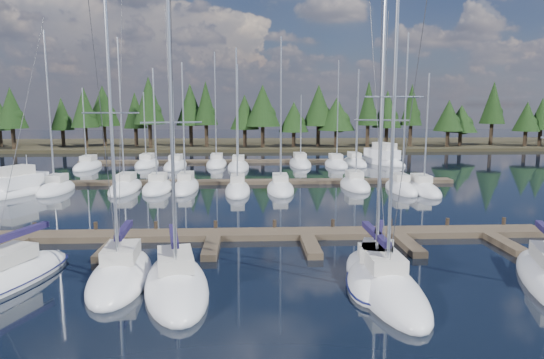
{
  "coord_description": "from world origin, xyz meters",
  "views": [
    {
      "loc": [
        2.32,
        -13.06,
        8.66
      ],
      "look_at": [
        3.97,
        22.0,
        3.23
      ],
      "focal_mm": 32.0,
      "sensor_mm": 36.0,
      "label": 1
    }
  ],
  "objects_px": {
    "main_dock": "(214,237)",
    "front_sailboat_3": "(176,284)",
    "motor_yacht_right": "(382,160)",
    "front_sailboat_4": "(376,273)",
    "front_sailboat_2": "(121,275)",
    "front_sailboat_5": "(384,283)",
    "motor_yacht_left": "(21,189)"
  },
  "relations": [
    {
      "from": "front_sailboat_2",
      "to": "front_sailboat_4",
      "type": "relative_size",
      "value": 1.04
    },
    {
      "from": "front_sailboat_2",
      "to": "motor_yacht_left",
      "type": "relative_size",
      "value": 1.57
    },
    {
      "from": "main_dock",
      "to": "front_sailboat_5",
      "type": "height_order",
      "value": "front_sailboat_5"
    },
    {
      "from": "front_sailboat_4",
      "to": "motor_yacht_right",
      "type": "distance_m",
      "value": 49.54
    },
    {
      "from": "motor_yacht_left",
      "to": "motor_yacht_right",
      "type": "relative_size",
      "value": 0.89
    },
    {
      "from": "front_sailboat_4",
      "to": "motor_yacht_left",
      "type": "xyz_separation_m",
      "value": [
        -28.78,
        24.92,
        0.21
      ]
    },
    {
      "from": "motor_yacht_left",
      "to": "front_sailboat_4",
      "type": "bearing_deg",
      "value": -40.88
    },
    {
      "from": "main_dock",
      "to": "front_sailboat_5",
      "type": "xyz_separation_m",
      "value": [
        8.66,
        -8.72,
        0.09
      ]
    },
    {
      "from": "front_sailboat_2",
      "to": "front_sailboat_3",
      "type": "relative_size",
      "value": 1.05
    },
    {
      "from": "front_sailboat_5",
      "to": "front_sailboat_4",
      "type": "bearing_deg",
      "value": 90.35
    },
    {
      "from": "main_dock",
      "to": "motor_yacht_right",
      "type": "xyz_separation_m",
      "value": [
        22.0,
        40.27,
        0.35
      ]
    },
    {
      "from": "main_dock",
      "to": "front_sailboat_2",
      "type": "xyz_separation_m",
      "value": [
        -4.11,
        -7.07,
        0.1
      ]
    },
    {
      "from": "motor_yacht_right",
      "to": "front_sailboat_4",
      "type": "bearing_deg",
      "value": -105.64
    },
    {
      "from": "front_sailboat_3",
      "to": "front_sailboat_4",
      "type": "height_order",
      "value": "front_sailboat_4"
    },
    {
      "from": "front_sailboat_3",
      "to": "motor_yacht_right",
      "type": "relative_size",
      "value": 1.33
    },
    {
      "from": "front_sailboat_3",
      "to": "motor_yacht_left",
      "type": "height_order",
      "value": "front_sailboat_3"
    },
    {
      "from": "front_sailboat_4",
      "to": "front_sailboat_5",
      "type": "bearing_deg",
      "value": -89.65
    },
    {
      "from": "front_sailboat_5",
      "to": "motor_yacht_left",
      "type": "relative_size",
      "value": 1.7
    },
    {
      "from": "main_dock",
      "to": "front_sailboat_3",
      "type": "bearing_deg",
      "value": -98.02
    },
    {
      "from": "front_sailboat_2",
      "to": "front_sailboat_5",
      "type": "distance_m",
      "value": 12.87
    },
    {
      "from": "front_sailboat_4",
      "to": "front_sailboat_5",
      "type": "xyz_separation_m",
      "value": [
        0.01,
        -1.29,
        0.0
      ]
    },
    {
      "from": "front_sailboat_5",
      "to": "motor_yacht_right",
      "type": "relative_size",
      "value": 1.51
    },
    {
      "from": "main_dock",
      "to": "front_sailboat_5",
      "type": "distance_m",
      "value": 12.28
    },
    {
      "from": "main_dock",
      "to": "front_sailboat_2",
      "type": "height_order",
      "value": "front_sailboat_2"
    },
    {
      "from": "front_sailboat_3",
      "to": "main_dock",
      "type": "bearing_deg",
      "value": 81.98
    },
    {
      "from": "motor_yacht_left",
      "to": "front_sailboat_2",
      "type": "bearing_deg",
      "value": -56.87
    },
    {
      "from": "front_sailboat_5",
      "to": "main_dock",
      "type": "bearing_deg",
      "value": 134.8
    },
    {
      "from": "front_sailboat_2",
      "to": "front_sailboat_3",
      "type": "distance_m",
      "value": 3.21
    },
    {
      "from": "motor_yacht_left",
      "to": "motor_yacht_right",
      "type": "height_order",
      "value": "motor_yacht_right"
    },
    {
      "from": "front_sailboat_4",
      "to": "motor_yacht_left",
      "type": "height_order",
      "value": "front_sailboat_4"
    },
    {
      "from": "motor_yacht_left",
      "to": "front_sailboat_3",
      "type": "bearing_deg",
      "value": -53.77
    },
    {
      "from": "main_dock",
      "to": "front_sailboat_3",
      "type": "relative_size",
      "value": 3.07
    }
  ]
}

